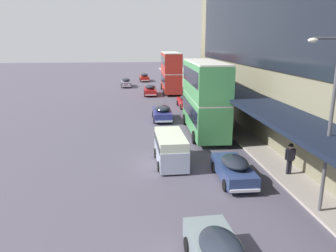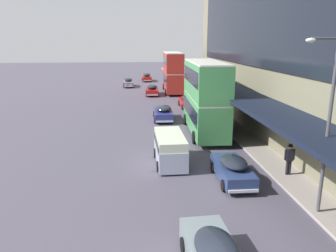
# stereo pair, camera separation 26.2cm
# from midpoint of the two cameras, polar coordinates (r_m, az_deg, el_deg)

# --- Properties ---
(transit_bus_kerbside_front) EXTENTS (2.95, 9.61, 6.11)m
(transit_bus_kerbside_front) POSITION_cam_midpoint_polar(r_m,az_deg,el_deg) (51.13, 0.34, 9.56)
(transit_bus_kerbside_front) COLOR red
(transit_bus_kerbside_front) RESTS_ON ground
(transit_bus_kerbside_rear) EXTENTS (3.05, 9.41, 6.14)m
(transit_bus_kerbside_rear) POSITION_cam_midpoint_polar(r_m,az_deg,el_deg) (27.89, 6.11, 5.33)
(transit_bus_kerbside_rear) COLOR #479B54
(transit_bus_kerbside_rear) RESTS_ON ground
(sedan_lead_near) EXTENTS (1.84, 4.44, 1.48)m
(sedan_lead_near) POSITION_cam_midpoint_polar(r_m,az_deg,el_deg) (19.06, 10.95, -7.29)
(sedan_lead_near) COLOR navy
(sedan_lead_near) RESTS_ON ground
(sedan_second_near) EXTENTS (1.88, 4.90, 1.63)m
(sedan_second_near) POSITION_cam_midpoint_polar(r_m,az_deg,el_deg) (66.20, -4.25, 8.48)
(sedan_second_near) COLOR #B41E17
(sedan_second_near) RESTS_ON ground
(sedan_lead_mid) EXTENTS (1.99, 4.35, 1.53)m
(sedan_lead_mid) POSITION_cam_midpoint_polar(r_m,az_deg,el_deg) (39.54, 3.07, 4.35)
(sedan_lead_mid) COLOR #AB1B1E
(sedan_lead_mid) RESTS_ON ground
(sedan_oncoming_rear) EXTENTS (1.91, 4.84, 1.52)m
(sedan_oncoming_rear) POSITION_cam_midpoint_polar(r_m,az_deg,el_deg) (58.27, -7.44, 7.54)
(sedan_oncoming_rear) COLOR gray
(sedan_oncoming_rear) RESTS_ON ground
(sedan_trailing_mid) EXTENTS (1.95, 5.00, 1.58)m
(sedan_trailing_mid) POSITION_cam_midpoint_polar(r_m,az_deg,el_deg) (48.75, -3.28, 6.31)
(sedan_trailing_mid) COLOR #AD1A1A
(sedan_trailing_mid) RESTS_ON ground
(sedan_oncoming_front) EXTENTS (1.99, 4.52, 1.54)m
(sedan_oncoming_front) POSITION_cam_midpoint_polar(r_m,az_deg,el_deg) (32.97, -1.24, 2.33)
(sedan_oncoming_front) COLOR navy
(sedan_oncoming_front) RESTS_ON ground
(vw_van) EXTENTS (1.94, 4.57, 1.96)m
(vw_van) POSITION_cam_midpoint_polar(r_m,az_deg,el_deg) (21.26, 0.06, -3.66)
(vw_van) COLOR #B2BCD0
(vw_van) RESTS_ON ground
(pedestrian_at_kerb) EXTENTS (0.62, 0.33, 1.86)m
(pedestrian_at_kerb) POSITION_cam_midpoint_polar(r_m,az_deg,el_deg) (20.38, 20.12, -5.16)
(pedestrian_at_kerb) COLOR black
(pedestrian_at_kerb) RESTS_ON sidewalk_kerb
(street_lamp) EXTENTS (1.50, 0.28, 7.80)m
(street_lamp) POSITION_cam_midpoint_polar(r_m,az_deg,el_deg) (15.54, 25.66, 1.57)
(street_lamp) COLOR #4C4C51
(street_lamp) RESTS_ON sidewalk_kerb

